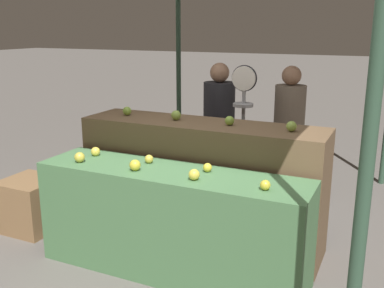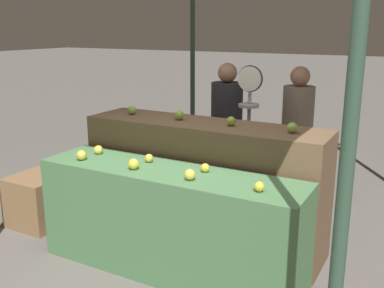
{
  "view_description": "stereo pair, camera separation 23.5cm",
  "coord_description": "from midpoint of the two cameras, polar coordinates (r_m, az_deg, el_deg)",
  "views": [
    {
      "loc": [
        1.55,
        -2.92,
        1.94
      ],
      "look_at": [
        0.04,
        0.3,
        1.01
      ],
      "focal_mm": 42.0,
      "sensor_mm": 36.0,
      "label": 1
    },
    {
      "loc": [
        1.76,
        -2.81,
        1.94
      ],
      "look_at": [
        0.04,
        0.3,
        1.01
      ],
      "focal_mm": 42.0,
      "sensor_mm": 36.0,
      "label": 2
    }
  ],
  "objects": [
    {
      "name": "ground_plane",
      "position": [
        3.84,
        -4.43,
        -15.77
      ],
      "size": [
        60.0,
        60.0,
        0.0
      ],
      "primitive_type": "plane",
      "color": "#66605B"
    },
    {
      "name": "display_counter_front",
      "position": [
        3.64,
        -4.56,
        -9.92
      ],
      "size": [
        2.19,
        0.55,
        0.86
      ],
      "primitive_type": "cube",
      "color": "#4C7A4C",
      "rests_on": "ground_plane"
    },
    {
      "name": "display_counter_back",
      "position": [
        4.08,
        -0.44,
        -5.05
      ],
      "size": [
        2.19,
        0.55,
        1.13
      ],
      "primitive_type": "cube",
      "color": "brown",
      "rests_on": "ground_plane"
    },
    {
      "name": "apple_front_0",
      "position": [
        3.82,
        -15.81,
        -1.65
      ],
      "size": [
        0.09,
        0.09,
        0.09
      ],
      "primitive_type": "sphere",
      "color": "gold",
      "rests_on": "display_counter_front"
    },
    {
      "name": "apple_front_1",
      "position": [
        3.51,
        -9.16,
        -2.69
      ],
      "size": [
        0.09,
        0.09,
        0.09
      ],
      "primitive_type": "sphere",
      "color": "gold",
      "rests_on": "display_counter_front"
    },
    {
      "name": "apple_front_2",
      "position": [
        3.26,
        -1.8,
        -3.93
      ],
      "size": [
        0.08,
        0.08,
        0.08
      ],
      "primitive_type": "sphere",
      "color": "yellow",
      "rests_on": "display_counter_front"
    },
    {
      "name": "apple_front_3",
      "position": [
        3.09,
        7.13,
        -5.22
      ],
      "size": [
        0.07,
        0.07,
        0.07
      ],
      "primitive_type": "sphere",
      "color": "gold",
      "rests_on": "display_counter_front"
    },
    {
      "name": "apple_front_4",
      "position": [
        3.98,
        -13.82,
        -0.94
      ],
      "size": [
        0.08,
        0.08,
        0.08
      ],
      "primitive_type": "sphere",
      "color": "yellow",
      "rests_on": "display_counter_front"
    },
    {
      "name": "apple_front_5",
      "position": [
        3.69,
        -7.31,
        -1.92
      ],
      "size": [
        0.07,
        0.07,
        0.07
      ],
      "primitive_type": "sphere",
      "color": "gold",
      "rests_on": "display_counter_front"
    },
    {
      "name": "apple_front_6",
      "position": [
        3.44,
        0.02,
        -3.03
      ],
      "size": [
        0.07,
        0.07,
        0.07
      ],
      "primitive_type": "sphere",
      "color": "gold",
      "rests_on": "display_counter_front"
    },
    {
      "name": "apple_back_0",
      "position": [
        4.31,
        -9.81,
        4.14
      ],
      "size": [
        0.08,
        0.08,
        0.08
      ],
      "primitive_type": "sphere",
      "color": "#84AD3D",
      "rests_on": "display_counter_back"
    },
    {
      "name": "apple_back_1",
      "position": [
        4.03,
        -3.72,
        3.65
      ],
      "size": [
        0.09,
        0.09,
        0.09
      ],
      "primitive_type": "sphere",
      "color": "#8EB247",
      "rests_on": "display_counter_back"
    },
    {
      "name": "apple_back_2",
      "position": [
        3.81,
        3.02,
        2.96
      ],
      "size": [
        0.08,
        0.08,
        0.08
      ],
      "primitive_type": "sphere",
      "color": "#84AD3D",
      "rests_on": "display_counter_back"
    },
    {
      "name": "apple_back_3",
      "position": [
        3.65,
        10.72,
        2.21
      ],
      "size": [
        0.08,
        0.08,
        0.08
      ],
      "primitive_type": "sphere",
      "color": "#8EB247",
      "rests_on": "display_counter_back"
    },
    {
      "name": "produce_scale",
      "position": [
        4.43,
        5.0,
        4.19
      ],
      "size": [
        0.25,
        0.2,
        1.59
      ],
      "color": "#99999E",
      "rests_on": "ground_plane"
    },
    {
      "name": "person_vendor_at_scale",
      "position": [
        4.9,
        2.06,
        2.48
      ],
      "size": [
        0.47,
        0.47,
        1.57
      ],
      "rotation": [
        0.0,
        0.0,
        3.66
      ],
      "color": "#2D2D38",
      "rests_on": "ground_plane"
    },
    {
      "name": "person_customer_left",
      "position": [
        4.89,
        10.84,
        2.07
      ],
      "size": [
        0.43,
        0.43,
        1.55
      ],
      "rotation": [
        0.0,
        0.0,
        2.71
      ],
      "color": "#2D2D38",
      "rests_on": "ground_plane"
    },
    {
      "name": "wooden_crate_side",
      "position": [
        4.75,
        -21.08,
        -7.15
      ],
      "size": [
        0.51,
        0.51,
        0.51
      ],
      "primitive_type": "cube",
      "color": "olive",
      "rests_on": "ground_plane"
    }
  ]
}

